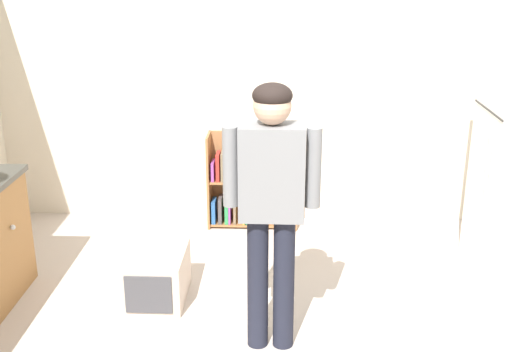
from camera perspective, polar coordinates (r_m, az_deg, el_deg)
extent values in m
cube|color=silver|center=(5.71, 2.75, 9.04)|extent=(5.20, 0.06, 2.70)
sphere|color=silver|center=(4.76, -20.80, -4.28)|extent=(0.04, 0.04, 0.04)
cylinder|color=silver|center=(4.86, 19.98, 1.60)|extent=(0.02, 0.02, 0.50)
cube|color=#333333|center=(4.95, 19.95, 5.53)|extent=(0.01, 0.67, 0.01)
cube|color=#996339|center=(5.77, -4.17, -0.38)|extent=(0.02, 0.28, 0.85)
cube|color=#996339|center=(5.74, 3.59, -0.49)|extent=(0.02, 0.28, 0.85)
cube|color=#9C6A41|center=(5.87, -0.24, -0.01)|extent=(0.80, 0.02, 0.85)
cube|color=#996339|center=(5.89, -0.29, -4.06)|extent=(0.76, 0.24, 0.02)
cube|color=#996339|center=(5.74, -0.30, -0.34)|extent=(0.76, 0.24, 0.02)
cube|color=#295A9A|center=(5.84, -3.74, -3.07)|extent=(0.03, 0.17, 0.21)
cube|color=#8E3F8E|center=(5.71, -3.82, 0.51)|extent=(0.03, 0.17, 0.17)
cube|color=#453F41|center=(5.83, -3.16, -2.96)|extent=(0.03, 0.17, 0.23)
cube|color=#B42923|center=(5.69, -3.37, 0.88)|extent=(0.03, 0.17, 0.25)
cube|color=#2B8346|center=(5.84, -2.59, -3.17)|extent=(0.03, 0.17, 0.19)
cube|color=brown|center=(5.69, -2.92, 0.90)|extent=(0.03, 0.17, 0.25)
cube|color=#8D418D|center=(5.82, -2.32, -2.94)|extent=(0.02, 0.17, 0.24)
cube|color=red|center=(5.68, -2.23, 0.84)|extent=(0.02, 0.17, 0.24)
cube|color=brown|center=(5.83, -1.86, -3.20)|extent=(0.02, 0.17, 0.19)
cube|color=yellow|center=(5.69, -1.26, 0.47)|extent=(0.03, 0.17, 0.17)
cube|color=#31864F|center=(5.83, -0.85, -3.35)|extent=(0.03, 0.17, 0.16)
cube|color=#259045|center=(5.68, -1.00, 0.54)|extent=(0.02, 0.17, 0.18)
cube|color=gold|center=(5.82, -1.01, -3.21)|extent=(0.03, 0.17, 0.19)
cube|color=#2A589C|center=(5.68, -0.23, 0.54)|extent=(0.02, 0.17, 0.18)
cube|color=orange|center=(5.82, 0.66, -3.19)|extent=(0.02, 0.17, 0.20)
cylinder|color=#1E202E|center=(3.99, 0.16, -9.43)|extent=(0.13, 0.13, 0.87)
cylinder|color=#1E202E|center=(3.99, 2.49, -9.47)|extent=(0.13, 0.13, 0.87)
cube|color=gray|center=(3.70, 1.41, 0.36)|extent=(0.38, 0.22, 0.56)
cylinder|color=gray|center=(3.71, -2.30, 0.82)|extent=(0.09, 0.09, 0.48)
cylinder|color=gray|center=(3.70, 5.13, 0.72)|extent=(0.09, 0.09, 0.48)
sphere|color=#D6A889|center=(3.60, 1.46, 6.25)|extent=(0.22, 0.22, 0.22)
ellipsoid|color=black|center=(3.58, 1.46, 7.18)|extent=(0.23, 0.23, 0.14)
cube|color=beige|center=(4.68, -8.87, -8.73)|extent=(0.42, 0.54, 0.36)
cube|color=#424247|center=(4.44, -9.55, -10.38)|extent=(0.32, 0.01, 0.27)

